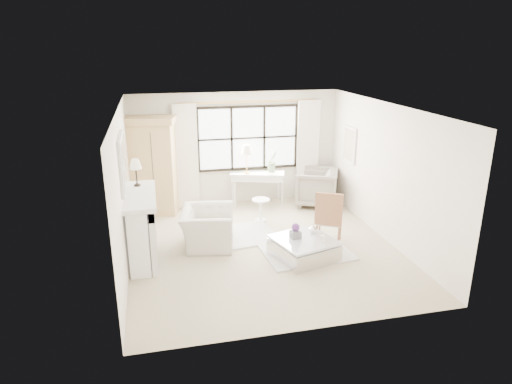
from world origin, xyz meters
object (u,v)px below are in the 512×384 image
at_px(armoire, 152,165).
at_px(club_armchair, 207,228).
at_px(console_table, 257,188).
at_px(coffee_table, 304,249).

relative_size(armoire, club_armchair, 2.01).
xyz_separation_m(console_table, club_armchair, (-1.49, -2.11, -0.04)).
relative_size(console_table, coffee_table, 1.10).
bearing_deg(coffee_table, armoire, 114.02).
bearing_deg(club_armchair, console_table, -24.18).
distance_m(club_armchair, coffee_table, 1.92).
xyz_separation_m(armoire, console_table, (2.45, 0.04, -0.74)).
bearing_deg(armoire, club_armchair, -52.38).
distance_m(console_table, coffee_table, 3.09).
relative_size(club_armchair, coffee_table, 0.90).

